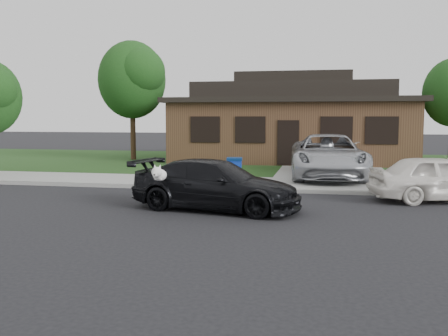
% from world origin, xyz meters
% --- Properties ---
extents(ground, '(120.00, 120.00, 0.00)m').
position_xyz_m(ground, '(0.00, 0.00, 0.00)').
color(ground, black).
rests_on(ground, ground).
extents(sidewalk, '(60.00, 3.00, 0.12)m').
position_xyz_m(sidewalk, '(0.00, 5.00, 0.06)').
color(sidewalk, gray).
rests_on(sidewalk, ground).
extents(curb, '(60.00, 0.12, 0.12)m').
position_xyz_m(curb, '(0.00, 3.50, 0.06)').
color(curb, gray).
rests_on(curb, ground).
extents(lawn, '(60.00, 13.00, 0.13)m').
position_xyz_m(lawn, '(0.00, 13.00, 0.07)').
color(lawn, '#193814').
rests_on(lawn, ground).
extents(driveway, '(4.50, 13.00, 0.14)m').
position_xyz_m(driveway, '(6.00, 10.00, 0.07)').
color(driveway, gray).
rests_on(driveway, ground).
extents(sedan, '(4.81, 2.70, 1.32)m').
position_xyz_m(sedan, '(2.85, 0.20, 0.66)').
color(sedan, black).
rests_on(sedan, ground).
extents(minivan, '(3.10, 6.06, 1.64)m').
position_xyz_m(minivan, '(5.80, 6.87, 0.96)').
color(minivan, '#AFB1B6').
rests_on(minivan, driveway).
extents(white_compact, '(4.24, 2.45, 1.36)m').
position_xyz_m(white_compact, '(8.97, 2.71, 0.68)').
color(white_compact, white).
rests_on(white_compact, ground).
extents(recycling_bin, '(0.61, 0.62, 0.90)m').
position_xyz_m(recycling_bin, '(2.57, 4.62, 0.57)').
color(recycling_bin, '#0D2C96').
rests_on(recycling_bin, sidewalk).
extents(house, '(12.60, 8.60, 4.65)m').
position_xyz_m(house, '(4.00, 15.00, 2.13)').
color(house, '#422B1C').
rests_on(house, ground).
extents(tree_0, '(3.78, 3.60, 6.34)m').
position_xyz_m(tree_0, '(-4.34, 12.88, 4.48)').
color(tree_0, '#332114').
rests_on(tree_0, ground).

